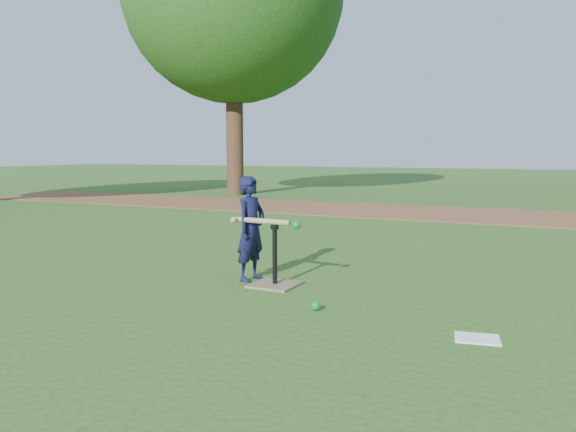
% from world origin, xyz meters
% --- Properties ---
extents(ground, '(80.00, 80.00, 0.00)m').
position_xyz_m(ground, '(0.00, 0.00, 0.00)').
color(ground, '#285116').
rests_on(ground, ground).
extents(dirt_strip, '(24.00, 3.00, 0.01)m').
position_xyz_m(dirt_strip, '(0.00, 7.50, 0.01)').
color(dirt_strip, brown).
rests_on(dirt_strip, ground).
extents(child, '(0.30, 0.41, 1.05)m').
position_xyz_m(child, '(-0.19, 0.45, 0.53)').
color(child, black).
rests_on(child, ground).
extents(wiffle_ball_ground, '(0.08, 0.08, 0.08)m').
position_xyz_m(wiffle_ball_ground, '(0.82, -0.28, 0.04)').
color(wiffle_ball_ground, '#0B8228').
rests_on(wiffle_ball_ground, ground).
extents(clipboard, '(0.33, 0.28, 0.01)m').
position_xyz_m(clipboard, '(2.10, -0.46, 0.01)').
color(clipboard, white).
rests_on(clipboard, ground).
extents(batting_tee, '(0.44, 0.44, 0.61)m').
position_xyz_m(batting_tee, '(0.13, 0.34, 0.11)').
color(batting_tee, olive).
rests_on(batting_tee, ground).
extents(swing_action, '(0.73, 0.12, 0.09)m').
position_xyz_m(swing_action, '(0.06, 0.31, 0.62)').
color(swing_action, tan).
rests_on(swing_action, ground).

